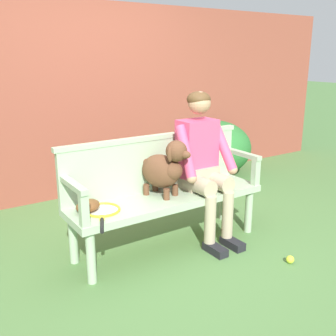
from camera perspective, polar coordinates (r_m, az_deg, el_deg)
The scene contains 12 objects.
ground_plane at distance 3.64m, azimuth 0.00°, elevation -11.03°, with size 40.00×40.00×0.00m, color #4C753D.
brick_garden_fence at distance 4.94m, azimuth -12.34°, elevation 9.45°, with size 8.00×0.30×2.24m, color brown.
hedge_bush_mid_left at distance 5.63m, azimuth 6.54°, elevation 2.87°, with size 1.06×1.02×0.77m, color #286B2D.
garden_bench at distance 3.47m, azimuth 0.00°, elevation -4.96°, with size 1.77×0.48×0.47m.
bench_backrest at distance 3.54m, azimuth -1.90°, elevation 0.85°, with size 1.81×0.06×0.50m.
bench_armrest_left_end at distance 2.95m, azimuth -12.88°, elevation -3.83°, with size 0.06×0.48×0.28m.
bench_armrest_right_end at distance 3.84m, azimuth 11.27°, elevation 0.92°, with size 0.06×0.48×0.28m.
person_seated at distance 3.56m, azimuth 4.94°, elevation 1.14°, with size 0.56×0.64×1.34m.
dog_on_bench at distance 3.37m, azimuth -0.48°, elevation 0.02°, with size 0.35×0.50×0.50m.
tennis_racket at distance 3.14m, azimuth -9.42°, elevation -6.11°, with size 0.38×0.58×0.03m.
baseball_glove at distance 3.17m, azimuth -11.39°, elevation -5.33°, with size 0.22×0.17×0.09m, color brown.
tennis_ball at distance 3.49m, azimuth 17.06°, elevation -12.40°, with size 0.07×0.07×0.07m, color #CCDB33.
Camera 1 is at (-1.80, -2.70, 1.65)m, focal length 42.61 mm.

